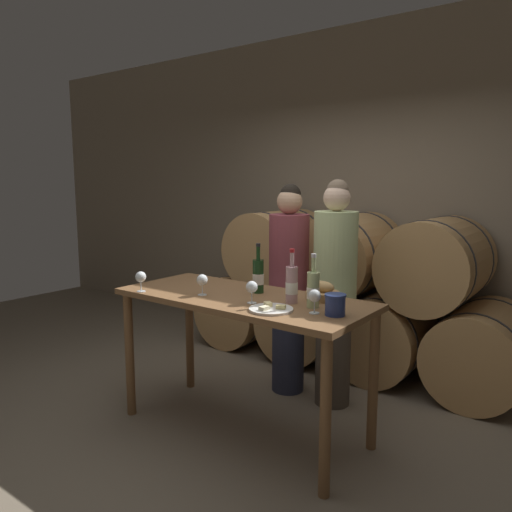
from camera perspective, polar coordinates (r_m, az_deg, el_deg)
The scene contains 16 objects.
ground_plane at distance 3.67m, azimuth -1.47°, elevation -19.21°, with size 10.00×10.00×0.00m, color #726654.
stone_wall_back at distance 5.08m, azimuth 13.63°, elevation 7.17°, with size 10.00×0.12×3.20m.
barrel_stack at distance 4.69m, azimuth 10.47°, elevation -4.49°, with size 3.11×0.88×1.42m.
tasting_table at distance 3.36m, azimuth -1.52°, elevation -6.68°, with size 1.74×0.74×0.95m.
person_left at distance 4.01m, azimuth 3.76°, elevation -3.52°, with size 0.32×0.32×1.69m.
person_right at distance 3.81m, azimuth 8.97°, elevation -4.05°, with size 0.33×0.33×1.72m.
wine_bottle_red at distance 3.39m, azimuth 0.25°, elevation -2.28°, with size 0.08×0.08×0.34m.
wine_bottle_white at distance 3.03m, azimuth 6.55°, elevation -3.80°, with size 0.08×0.08×0.33m.
wine_bottle_rose at distance 3.12m, azimuth 4.10°, elevation -3.26°, with size 0.08×0.08×0.34m.
blue_crock at distance 2.88m, azimuth 9.04°, elevation -5.42°, with size 0.12×0.12×0.12m.
bread_basket at distance 3.25m, azimuth 7.60°, elevation -4.18°, with size 0.22×0.22×0.12m.
cheese_plate at distance 2.97m, azimuth 1.73°, elevation -6.06°, with size 0.26×0.26×0.04m.
wine_glass_far_left at distance 3.52m, azimuth -13.05°, elevation -2.39°, with size 0.08×0.08×0.14m.
wine_glass_left at distance 3.35m, azimuth -6.18°, elevation -2.79°, with size 0.08×0.08×0.14m.
wine_glass_center at distance 3.11m, azimuth -0.49°, elevation -3.63°, with size 0.08×0.08×0.14m.
wine_glass_right at distance 2.90m, azimuth 6.71°, elevation -4.62°, with size 0.08×0.08×0.14m.
Camera 1 is at (2.02, -2.54, 1.73)m, focal length 35.00 mm.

